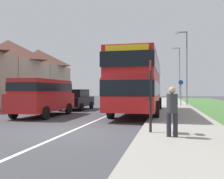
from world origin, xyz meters
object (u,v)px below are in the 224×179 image
object	(u,v)px
double_decker_bus	(139,81)
pedestrian_at_stop	(172,109)
parked_van_red	(44,95)
parked_car_black	(76,99)
street_lamp_mid	(186,63)
cycle_route_sign	(181,92)
street_lamp_far	(179,70)
bus_stop_sign	(151,91)

from	to	relation	value
double_decker_bus	pedestrian_at_stop	world-z (taller)	double_decker_bus
parked_van_red	parked_car_black	bearing A→B (deg)	88.38
double_decker_bus	pedestrian_at_stop	xyz separation A→B (m)	(1.94, -8.24, -1.17)
pedestrian_at_stop	street_lamp_mid	distance (m)	17.27
double_decker_bus	parked_car_black	size ratio (longest dim) A/B	2.50
cycle_route_sign	parked_car_black	bearing A→B (deg)	-147.85
street_lamp_mid	street_lamp_far	bearing A→B (deg)	89.70
double_decker_bus	street_lamp_mid	world-z (taller)	street_lamp_mid
cycle_route_sign	street_lamp_far	world-z (taller)	street_lamp_far
parked_van_red	street_lamp_mid	distance (m)	14.69
street_lamp_mid	cycle_route_sign	bearing A→B (deg)	-120.41
double_decker_bus	street_lamp_far	size ratio (longest dim) A/B	1.23
street_lamp_mid	double_decker_bus	bearing A→B (deg)	-112.59
parked_van_red	street_lamp_far	size ratio (longest dim) A/B	0.62
parked_van_red	double_decker_bus	bearing A→B (deg)	25.29
parked_car_black	pedestrian_at_stop	xyz separation A→B (m)	(7.24, -10.75, 0.08)
double_decker_bus	parked_van_red	distance (m)	6.08
street_lamp_far	cycle_route_sign	bearing A→B (deg)	-92.12
street_lamp_mid	parked_car_black	bearing A→B (deg)	-145.42
pedestrian_at_stop	bus_stop_sign	xyz separation A→B (m)	(-0.71, 0.73, 0.56)
cycle_route_sign	street_lamp_mid	xyz separation A→B (m)	(0.50, 0.86, 2.75)
parked_car_black	street_lamp_far	distance (m)	23.12
double_decker_bus	bus_stop_sign	size ratio (longest dim) A/B	3.89
parked_van_red	cycle_route_sign	bearing A→B (deg)	50.52
parked_van_red	cycle_route_sign	distance (m)	13.42
cycle_route_sign	double_decker_bus	bearing A→B (deg)	-111.66
pedestrian_at_stop	double_decker_bus	bearing A→B (deg)	103.28
parked_car_black	street_lamp_far	size ratio (longest dim) A/B	0.49
cycle_route_sign	street_lamp_mid	world-z (taller)	street_lamp_mid
double_decker_bus	parked_van_red	world-z (taller)	double_decker_bus
cycle_route_sign	street_lamp_far	size ratio (longest dim) A/B	0.31
parked_van_red	cycle_route_sign	size ratio (longest dim) A/B	2.01
double_decker_bus	street_lamp_far	xyz separation A→B (m)	(3.67, 23.49, 2.53)
parked_car_black	bus_stop_sign	distance (m)	11.99
parked_car_black	bus_stop_sign	world-z (taller)	bus_stop_sign
double_decker_bus	parked_car_black	distance (m)	5.99
cycle_route_sign	street_lamp_far	bearing A→B (deg)	87.88
double_decker_bus	pedestrian_at_stop	size ratio (longest dim) A/B	6.06
parked_car_black	pedestrian_at_stop	size ratio (longest dim) A/B	2.42
double_decker_bus	parked_van_red	xyz separation A→B (m)	(-5.44, -2.57, -0.84)
double_decker_bus	cycle_route_sign	distance (m)	8.41
parked_car_black	cycle_route_sign	size ratio (longest dim) A/B	1.60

